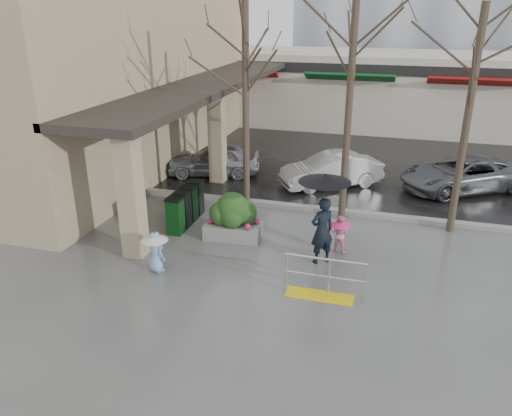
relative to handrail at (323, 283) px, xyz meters
The scene contains 20 objects.
ground 1.85m from the handrail, 138.58° to the left, with size 120.00×120.00×0.00m, color #51514F.
street_asphalt 23.24m from the handrail, 93.36° to the left, with size 120.00×36.00×0.01m, color black.
curb 5.38m from the handrail, 104.66° to the left, with size 120.00×0.30×0.15m, color gray.
near_building 14.32m from the handrail, 138.39° to the left, with size 6.00×18.00×8.00m, color tan.
canopy_slab 11.54m from the handrail, 123.81° to the left, with size 2.80×18.00×0.25m, color #2D2823.
pillar_front 5.48m from the handrail, behind, with size 0.55×0.55×3.50m, color tan.
pillar_back 9.02m from the handrail, 126.15° to the left, with size 0.55×0.55×3.50m, color tan.
storefront_row 19.25m from the handrail, 88.07° to the left, with size 34.00×6.74×4.00m.
handrail is the anchor object (origin of this frame).
tree_west 7.52m from the handrail, 124.99° to the left, with size 3.20×3.20×6.80m.
tree_midwest 6.83m from the handrail, 91.91° to the left, with size 3.20×3.20×7.00m.
tree_mideast 7.28m from the handrail, 56.81° to the left, with size 3.20×3.20×6.50m.
woman 2.05m from the handrail, 100.60° to the left, with size 1.35×1.35×2.49m.
child_pink 2.48m from the handrail, 88.55° to the left, with size 0.60×0.59×1.08m.
child_blue 4.31m from the handrail, behind, with size 0.68×0.68×1.10m.
planter 3.94m from the handrail, 140.91° to the left, with size 1.68×0.98×1.42m.
news_boxes 5.71m from the handrail, 147.33° to the left, with size 0.48×2.05×1.14m.
car_a 9.73m from the handrail, 125.96° to the left, with size 1.49×3.70×1.26m, color #9E9EA2.
car_b 7.90m from the handrail, 97.06° to the left, with size 1.33×3.82×1.26m, color silver.
car_c 9.49m from the handrail, 66.89° to the left, with size 2.09×4.53×1.26m, color #585B5F.
Camera 1 is at (2.71, -11.36, 6.38)m, focal length 35.00 mm.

